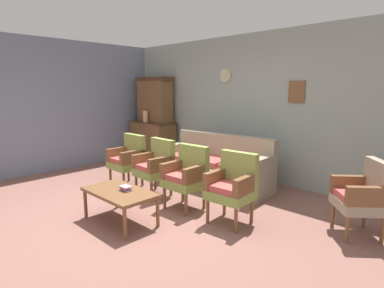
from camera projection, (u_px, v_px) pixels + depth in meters
name	position (u px, v px, depth m)	size (l,w,h in m)	color
ground_plane	(140.00, 215.00, 4.27)	(7.68, 7.68, 0.00)	#84564C
wall_back_with_decor	(252.00, 107.00, 5.90)	(6.40, 0.09, 2.70)	#939E99
wall_left_side	(40.00, 106.00, 6.25)	(0.06, 5.20, 2.70)	slate
side_cabinet	(153.00, 141.00, 7.49)	(1.16, 0.55, 0.93)	brown
cabinet_upper_hutch	(155.00, 99.00, 7.37)	(0.99, 0.38, 1.03)	brown
vase_on_cabinet	(146.00, 116.00, 7.29)	(0.13, 0.13, 0.27)	tan
floral_couch	(215.00, 168.00, 5.48)	(2.04, 0.93, 0.90)	gray
armchair_row_middle	(128.00, 158.00, 5.52)	(0.52, 0.49, 0.90)	#849947
armchair_near_couch_end	(155.00, 165.00, 5.03)	(0.54, 0.52, 0.90)	#849947
armchair_by_doorway	(187.00, 174.00, 4.47)	(0.54, 0.51, 0.90)	#849947
armchair_near_cabinet	(232.00, 185.00, 3.98)	(0.55, 0.53, 0.90)	#849947
wingback_chair_by_fireplace	(363.00, 194.00, 3.61)	(0.71, 0.71, 0.90)	gray
coffee_table	(120.00, 194.00, 4.00)	(1.00, 0.56, 0.42)	brown
book_stack_on_table	(126.00, 188.00, 4.00)	(0.16, 0.11, 0.06)	#717EAC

